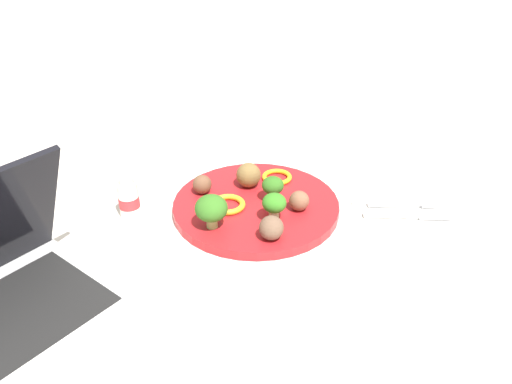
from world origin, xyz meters
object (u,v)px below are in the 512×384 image
object	(u,v)px
pepper_ring_front_right	(277,177)
napkin	(405,212)
plate	(256,206)
broccoli_floret_mid_left	(211,209)
meatball_near_rim	(271,228)
knife	(412,215)
yogurt_bottle	(129,199)
broccoli_floret_near_rim	(273,186)
meatball_back_left	(249,175)
meatball_back_right	(202,184)
broccoli_floret_front_right	(274,204)
fork	(407,204)
meatball_front_left	(299,201)
pepper_ring_center	(228,204)

from	to	relation	value
pepper_ring_front_right	napkin	world-z (taller)	pepper_ring_front_right
plate	broccoli_floret_mid_left	distance (m)	0.11
meatball_near_rim	knife	size ratio (longest dim) A/B	0.26
pepper_ring_front_right	yogurt_bottle	size ratio (longest dim) A/B	0.74
plate	broccoli_floret_near_rim	bearing A→B (deg)	14.00
broccoli_floret_mid_left	broccoli_floret_near_rim	xyz separation A→B (m)	(0.10, 0.08, -0.01)
meatball_back_left	napkin	size ratio (longest dim) A/B	0.26
yogurt_bottle	broccoli_floret_near_rim	bearing A→B (deg)	5.43
broccoli_floret_mid_left	meatball_back_right	bearing A→B (deg)	102.59
broccoli_floret_front_right	napkin	size ratio (longest dim) A/B	0.28
meatball_back_right	meatball_back_left	world-z (taller)	meatball_back_left
plate	fork	xyz separation A→B (m)	(0.26, 0.01, -0.00)
broccoli_floret_front_right	pepper_ring_front_right	distance (m)	0.13
meatball_front_left	meatball_near_rim	distance (m)	0.09
broccoli_floret_mid_left	fork	size ratio (longest dim) A/B	0.46
broccoli_floret_near_rim	meatball_near_rim	world-z (taller)	broccoli_floret_near_rim
pepper_ring_center	meatball_back_left	bearing A→B (deg)	63.61
fork	broccoli_floret_mid_left	bearing A→B (deg)	-166.44
meatball_back_left	pepper_ring_front_right	xyz separation A→B (m)	(0.05, 0.02, -0.02)
pepper_ring_center	broccoli_floret_near_rim	bearing A→B (deg)	16.02
meatball_back_left	knife	size ratio (longest dim) A/B	0.30
plate	yogurt_bottle	bearing A→B (deg)	-175.76
plate	knife	bearing A→B (deg)	-6.54
meatball_back_left	pepper_ring_front_right	size ratio (longest dim) A/B	0.80
broccoli_floret_front_right	meatball_back_left	xyz separation A→B (m)	(-0.04, 0.11, -0.01)
broccoli_floret_near_rim	knife	world-z (taller)	broccoli_floret_near_rim
broccoli_floret_mid_left	meatball_back_left	xyz separation A→B (m)	(0.06, 0.13, -0.01)
plate	pepper_ring_front_right	size ratio (longest dim) A/B	5.16
yogurt_bottle	meatball_back_right	bearing A→B (deg)	22.28
meatball_back_right	meatball_back_left	distance (m)	0.08
pepper_ring_center	napkin	world-z (taller)	pepper_ring_center
plate	meatball_back_right	world-z (taller)	meatball_back_right
broccoli_floret_front_right	pepper_ring_center	world-z (taller)	broccoli_floret_front_right
plate	napkin	world-z (taller)	plate
meatball_front_left	napkin	world-z (taller)	meatball_front_left
plate	yogurt_bottle	xyz separation A→B (m)	(-0.21, -0.02, 0.02)
broccoli_floret_front_right	knife	xyz separation A→B (m)	(0.23, 0.02, -0.04)
broccoli_floret_front_right	meatball_back_right	xyz separation A→B (m)	(-0.12, 0.09, -0.01)
meatball_back_right	fork	world-z (taller)	meatball_back_right
meatball_back_right	meatball_front_left	distance (m)	0.17
meatball_back_right	yogurt_bottle	size ratio (longest dim) A/B	0.45
pepper_ring_center	yogurt_bottle	xyz separation A→B (m)	(-0.16, -0.00, 0.01)
pepper_ring_center	knife	distance (m)	0.31
broccoli_floret_near_rim	napkin	xyz separation A→B (m)	(0.22, -0.02, -0.04)
meatball_back_left	napkin	xyz separation A→B (m)	(0.26, -0.07, -0.04)
meatball_back_left	meatball_front_left	distance (m)	0.11
broccoli_floret_mid_left	napkin	distance (m)	0.33
fork	meatball_near_rim	bearing A→B (deg)	-155.09
broccoli_floret_front_right	meatball_near_rim	xyz separation A→B (m)	(-0.01, -0.05, -0.01)
broccoli_floret_near_rim	knife	bearing A→B (deg)	-9.06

